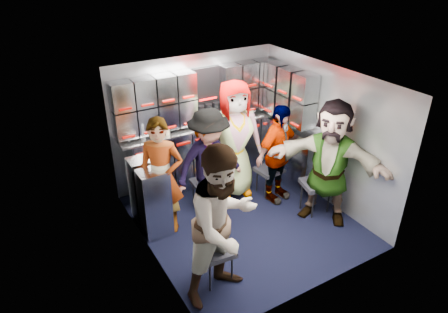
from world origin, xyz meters
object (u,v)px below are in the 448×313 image
attendant_arc_d (278,154)px  attendant_arc_c (234,140)px  jump_seat_center (228,165)px  jump_seat_mid_right (269,171)px  jump_seat_near_left (216,252)px  attendant_arc_b (209,163)px  attendant_standing (161,177)px  attendant_arc_e (329,162)px  jump_seat_mid_left (204,184)px  attendant_arc_a (223,225)px  jump_seat_near_right (316,186)px

attendant_arc_d → attendant_arc_c: bearing=118.6°
jump_seat_center → jump_seat_mid_right: size_ratio=1.09×
jump_seat_near_left → attendant_arc_b: size_ratio=0.29×
attendant_arc_c → attendant_arc_d: attendant_arc_c is taller
jump_seat_center → attendant_standing: bearing=-159.5°
jump_seat_near_left → attendant_arc_e: bearing=8.9°
attendant_arc_c → attendant_arc_e: 1.46m
attendant_arc_d → attendant_arc_e: 0.82m
jump_seat_mid_left → attendant_arc_b: size_ratio=0.26×
jump_seat_center → attendant_arc_a: attendant_arc_a is taller
jump_seat_center → attendant_arc_d: size_ratio=0.32×
jump_seat_near_left → attendant_arc_e: attendant_arc_e is taller
attendant_standing → attendant_arc_e: bearing=12.0°
attendant_arc_a → attendant_arc_d: bearing=24.9°
attendant_arc_d → jump_seat_near_right: bearing=-75.8°
jump_seat_center → attendant_arc_e: (0.78, -1.41, 0.50)m
attendant_standing → attendant_arc_b: size_ratio=1.02×
attendant_arc_a → attendant_arc_b: size_ratio=1.14×
attendant_arc_c → attendant_arc_a: bearing=-112.7°
attendant_standing → attendant_arc_b: bearing=39.4°
jump_seat_near_right → attendant_standing: attendant_standing is taller
attendant_standing → attendant_arc_d: attendant_standing is taller
jump_seat_mid_right → attendant_arc_e: attendant_arc_e is taller
attendant_arc_a → attendant_arc_c: bearing=43.6°
jump_seat_near_left → attendant_arc_a: bearing=-90.0°
jump_seat_mid_left → jump_seat_near_right: (1.36, -0.97, 0.06)m
jump_seat_mid_right → attendant_arc_b: size_ratio=0.28×
jump_seat_mid_right → attendant_standing: bearing=-179.8°
jump_seat_mid_left → attendant_arc_a: bearing=-110.5°
jump_seat_center → jump_seat_near_right: jump_seat_near_right is taller
jump_seat_center → jump_seat_near_right: size_ratio=0.99×
attendant_arc_a → attendant_arc_b: attendant_arc_a is taller
jump_seat_mid_left → attendant_arc_d: (1.04, -0.40, 0.41)m
jump_seat_mid_right → attendant_arc_d: 0.42m
attendant_standing → jump_seat_near_left: bearing=-48.2°
attendant_arc_c → attendant_arc_b: bearing=-143.5°
jump_seat_mid_right → attendant_arc_b: 1.12m
attendant_arc_b → jump_seat_near_right: bearing=-33.9°
attendant_arc_b → jump_seat_near_left: bearing=-119.4°
jump_seat_mid_right → attendant_arc_c: size_ratio=0.24×
jump_seat_mid_left → jump_seat_mid_right: jump_seat_mid_right is taller
jump_seat_near_left → attendant_standing: attendant_standing is taller
attendant_arc_a → attendant_arc_c: 2.09m
jump_seat_near_left → attendant_arc_e: (1.97, 0.31, 0.49)m
attendant_arc_b → attendant_arc_c: (0.58, 0.26, 0.12)m
attendant_arc_d → jump_seat_near_left: bearing=-162.6°
jump_seat_near_left → jump_seat_center: bearing=55.4°
jump_seat_near_right → attendant_arc_b: 1.61m
attendant_standing → attendant_arc_a: size_ratio=0.89×
jump_seat_near_left → attendant_standing: bearing=96.2°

